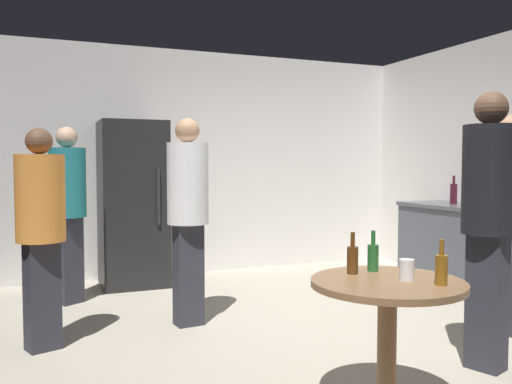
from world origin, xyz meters
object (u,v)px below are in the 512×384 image
person_in_orange_shirt (41,221)px  person_in_teal_shirt (68,201)px  beer_bottle_brown (352,259)px  beer_bottle_green (373,256)px  refrigerator (133,204)px  beer_bottle_amber (441,268)px  person_in_olive_shirt (508,206)px  person_in_black_shirt (489,207)px  plastic_cup_white (407,270)px  person_in_white_shirt (188,205)px  beer_bottle_on_counter (505,201)px  foreground_table (387,300)px  kettle (477,200)px  wine_bottle_on_counter (454,193)px

person_in_orange_shirt → person_in_teal_shirt: (0.25, 1.29, 0.06)m
beer_bottle_brown → beer_bottle_green: same height
refrigerator → beer_bottle_green: size_ratio=7.83×
beer_bottle_amber → person_in_olive_shirt: 1.88m
person_in_black_shirt → plastic_cup_white: bearing=2.0°
beer_bottle_brown → plastic_cup_white: size_ratio=2.09×
person_in_white_shirt → person_in_orange_shirt: (-1.13, -0.18, -0.08)m
person_in_olive_shirt → person_in_orange_shirt: bearing=-31.0°
beer_bottle_on_counter → person_in_black_shirt: bearing=-140.1°
beer_bottle_amber → beer_bottle_brown: (-0.26, 0.40, 0.00)m
beer_bottle_amber → person_in_teal_shirt: (-1.59, 3.29, 0.17)m
plastic_cup_white → person_in_white_shirt: 2.14m
foreground_table → beer_bottle_green: size_ratio=3.48×
refrigerator → person_in_black_shirt: same height
plastic_cup_white → person_in_olive_shirt: size_ratio=0.06×
beer_bottle_amber → person_in_white_shirt: 2.31m
beer_bottle_on_counter → person_in_orange_shirt: size_ratio=0.14×
person_in_teal_shirt → person_in_black_shirt: bearing=8.8°
kettle → person_in_white_shirt: person_in_white_shirt is taller
refrigerator → plastic_cup_white: size_ratio=16.36×
plastic_cup_white → person_in_white_shirt: bearing=106.8°
wine_bottle_on_counter → person_in_orange_shirt: (-4.17, -0.46, -0.09)m
refrigerator → foreground_table: size_ratio=2.25×
refrigerator → person_in_white_shirt: 1.66m
beer_bottle_brown → beer_bottle_amber: bearing=-57.3°
refrigerator → kettle: (3.17, -1.76, 0.07)m
kettle → plastic_cup_white: size_ratio=2.22×
person_in_teal_shirt → refrigerator: bearing=95.6°
plastic_cup_white → person_in_olive_shirt: person_in_olive_shirt is taller
wine_bottle_on_counter → beer_bottle_on_counter: bearing=-95.6°
beer_bottle_amber → person_in_white_shirt: person_in_white_shirt is taller
refrigerator → wine_bottle_on_counter: size_ratio=5.81×
kettle → wine_bottle_on_counter: size_ratio=0.79×
beer_bottle_amber → wine_bottle_on_counter: bearing=46.6°
kettle → beer_bottle_amber: kettle is taller
person_in_olive_shirt → beer_bottle_on_counter: bearing=-150.7°
beer_bottle_brown → wine_bottle_on_counter: bearing=38.5°
beer_bottle_on_counter → person_in_olive_shirt: (-0.70, -0.68, 0.02)m
person_in_teal_shirt → kettle: bearing=40.3°
foreground_table → wine_bottle_on_counter: bearing=42.1°
wine_bottle_on_counter → person_in_black_shirt: 2.46m
beer_bottle_on_counter → beer_bottle_brown: beer_bottle_on_counter is taller
person_in_orange_shirt → plastic_cup_white: bearing=23.7°
beer_bottle_green → person_in_orange_shirt: person_in_orange_shirt is taller
plastic_cup_white → beer_bottle_green: bearing=94.9°
person_in_olive_shirt → person_in_black_shirt: (-0.73, -0.51, 0.05)m
person_in_black_shirt → beer_bottle_brown: bearing=-13.5°
kettle → beer_bottle_brown: kettle is taller
person_in_teal_shirt → beer_bottle_amber: bearing=-6.6°
beer_bottle_amber → person_in_olive_shirt: (1.56, 1.03, 0.19)m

